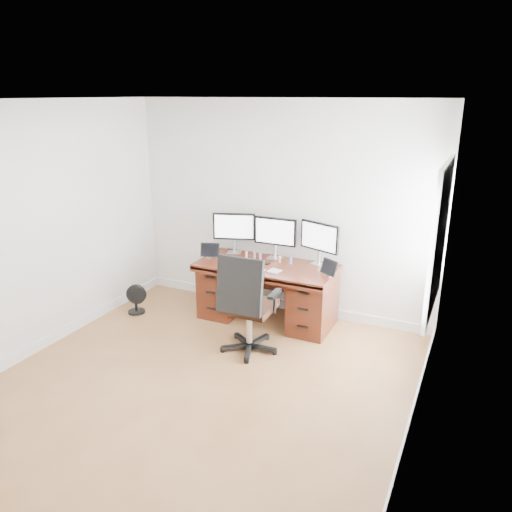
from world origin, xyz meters
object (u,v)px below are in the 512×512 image
at_px(desk, 267,290).
at_px(keyboard, 254,269).
at_px(floor_fan, 136,300).
at_px(office_chair, 247,320).
at_px(monitor_center, 275,233).

height_order(desk, keyboard, keyboard).
bearing_deg(keyboard, floor_fan, -154.82).
bearing_deg(desk, office_chair, -80.83).
bearing_deg(monitor_center, desk, -91.51).
bearing_deg(desk, keyboard, -103.58).
bearing_deg(floor_fan, monitor_center, 9.38).
bearing_deg(office_chair, floor_fan, 168.24).
bearing_deg(monitor_center, floor_fan, -156.19).
bearing_deg(office_chair, desk, 97.49).
distance_m(office_chair, keyboard, 0.74).
relative_size(floor_fan, monitor_center, 0.70).
bearing_deg(floor_fan, desk, 2.21).
height_order(monitor_center, keyboard, monitor_center).
bearing_deg(monitor_center, office_chair, -84.30).
distance_m(floor_fan, monitor_center, 2.02).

